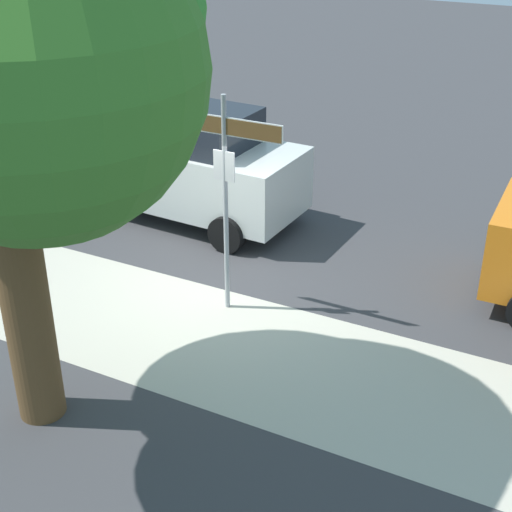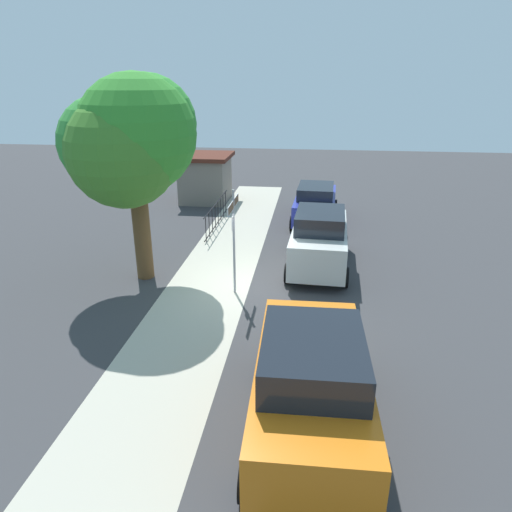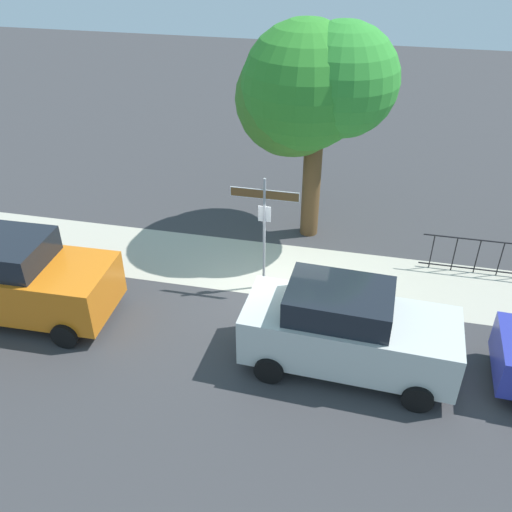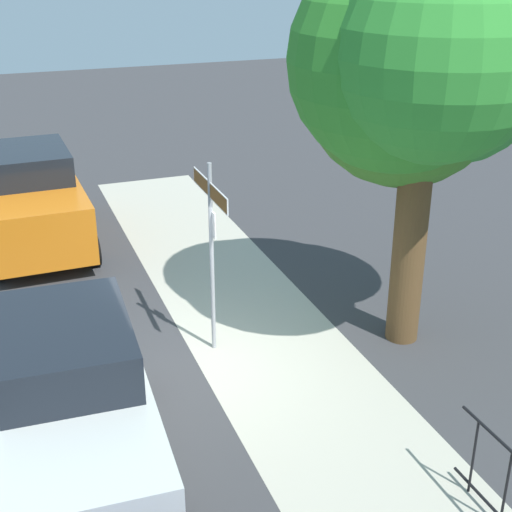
{
  "view_description": "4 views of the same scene",
  "coord_description": "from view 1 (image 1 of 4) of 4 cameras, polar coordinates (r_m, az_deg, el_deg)",
  "views": [
    {
      "loc": [
        -5.21,
        8.57,
        5.72
      ],
      "look_at": [
        -1.24,
        0.85,
        1.22
      ],
      "focal_mm": 52.05,
      "sensor_mm": 36.0,
      "label": 1
    },
    {
      "loc": [
        -12.9,
        -1.8,
        6.09
      ],
      "look_at": [
        -0.87,
        -0.29,
        1.35
      ],
      "focal_mm": 31.88,
      "sensor_mm": 36.0,
      "label": 2
    },
    {
      "loc": [
        1.83,
        -11.41,
        8.86
      ],
      "look_at": [
        -0.7,
        0.2,
        1.08
      ],
      "focal_mm": 38.96,
      "sensor_mm": 36.0,
      "label": 3
    },
    {
      "loc": [
        9.45,
        -2.6,
        6.22
      ],
      "look_at": [
        -0.81,
        1.25,
        1.42
      ],
      "focal_mm": 50.6,
      "sensor_mm": 36.0,
      "label": 4
    }
  ],
  "objects": [
    {
      "name": "car_silver",
      "position": [
        13.63,
        -5.72,
        7.12
      ],
      "size": [
        4.62,
        2.16,
        2.06
      ],
      "rotation": [
        0.0,
        0.0,
        -0.05
      ],
      "color": "silver",
      "rests_on": "ground_plane"
    },
    {
      "name": "sidewalk_strip",
      "position": [
        11.73,
        -15.27,
        -2.84
      ],
      "size": [
        24.0,
        2.6,
        0.0
      ],
      "primitive_type": "cube",
      "color": "#B1AC9A",
      "rests_on": "ground_plane"
    },
    {
      "name": "ground_plane",
      "position": [
        11.55,
        -3.54,
        -2.33
      ],
      "size": [
        60.0,
        60.0,
        0.0
      ],
      "primitive_type": "plane",
      "color": "#38383A"
    },
    {
      "name": "street_sign",
      "position": [
        10.05,
        -2.41,
        6.94
      ],
      "size": [
        1.71,
        0.07,
        3.18
      ],
      "color": "#9EA0A5",
      "rests_on": "ground_plane"
    }
  ]
}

